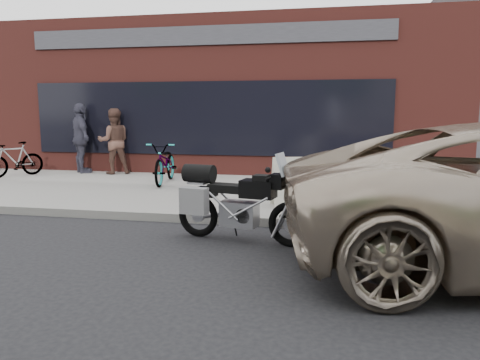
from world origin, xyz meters
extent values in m
plane|color=black|center=(0.00, 0.00, 0.00)|extent=(120.00, 120.00, 0.00)
cube|color=gray|center=(0.00, 7.00, 0.07)|extent=(44.00, 6.00, 0.15)
cube|color=#521F1A|center=(-2.00, 14.00, 2.25)|extent=(14.00, 10.00, 4.50)
cube|color=black|center=(-2.00, 8.97, 1.70)|extent=(10.00, 0.08, 2.00)
cube|color=#29292E|center=(-2.00, 8.97, 3.90)|extent=(10.00, 0.08, 0.50)
torus|color=black|center=(-0.49, 3.24, 0.32)|extent=(0.66, 0.23, 0.66)
torus|color=black|center=(0.95, 2.96, 0.32)|extent=(0.66, 0.23, 0.66)
cube|color=#B7B7BC|center=(0.18, 3.11, 0.41)|extent=(0.58, 0.39, 0.37)
cube|color=black|center=(0.47, 3.05, 0.80)|extent=(0.54, 0.40, 0.25)
cube|color=black|center=(-0.01, 3.15, 0.78)|extent=(0.58, 0.37, 0.12)
cube|color=black|center=(-0.35, 3.21, 0.70)|extent=(0.33, 0.27, 0.14)
cube|color=black|center=(0.76, 3.00, 0.93)|extent=(0.22, 0.26, 0.22)
cube|color=silver|center=(0.82, 2.98, 1.17)|extent=(0.19, 0.31, 0.33)
cylinder|color=black|center=(0.69, 3.01, 1.00)|extent=(0.16, 0.68, 0.03)
cube|color=#B7B7BC|center=(-0.46, 3.23, 0.84)|extent=(0.33, 0.34, 0.03)
cube|color=slate|center=(-0.47, 2.98, 0.61)|extent=(0.44, 0.25, 0.39)
cylinder|color=black|center=(-0.46, 3.23, 0.98)|extent=(0.51, 0.36, 0.27)
cylinder|color=#B7B7BC|center=(-0.18, 3.34, 0.34)|extent=(0.55, 0.18, 0.19)
imported|color=gray|center=(-2.50, 7.26, 0.65)|extent=(0.92, 1.98, 1.00)
imported|color=gray|center=(-6.87, 7.54, 0.62)|extent=(1.15, 1.56, 0.93)
cube|color=silver|center=(0.74, 4.95, 0.61)|extent=(0.63, 0.45, 0.92)
cube|color=silver|center=(0.67, 5.19, 0.61)|extent=(0.63, 0.45, 0.92)
imported|color=#50342A|center=(-4.50, 8.60, 1.06)|extent=(1.11, 1.03, 1.82)
imported|color=#343442|center=(-5.50, 8.60, 1.14)|extent=(1.16, 1.15, 1.97)
camera|label=1|loc=(1.51, -3.50, 1.93)|focal=35.00mm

